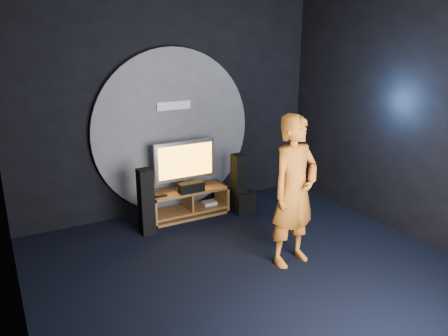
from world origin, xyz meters
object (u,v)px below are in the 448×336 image
at_px(subwoofer, 243,201).
at_px(player, 294,191).
at_px(tower_speaker_left, 146,202).
at_px(tv, 185,163).
at_px(media_console, 188,204).
at_px(tower_speaker_right, 239,184).

xyz_separation_m(subwoofer, player, (-0.30, -1.70, 0.77)).
distance_m(tower_speaker_left, player, 2.18).
relative_size(tower_speaker_left, subwoofer, 2.77).
bearing_deg(subwoofer, tv, 158.47).
bearing_deg(tower_speaker_left, tv, 24.85).
distance_m(tv, subwoofer, 1.14).
height_order(tv, tower_speaker_left, tv).
height_order(media_console, player, player).
height_order(tower_speaker_right, player, player).
relative_size(subwoofer, player, 0.19).
height_order(media_console, subwoofer, media_console).
relative_size(media_console, tower_speaker_right, 1.30).
height_order(tv, player, player).
height_order(tower_speaker_left, tower_speaker_right, same).
height_order(tower_speaker_right, subwoofer, tower_speaker_right).
relative_size(media_console, subwoofer, 3.60).
xyz_separation_m(tower_speaker_left, player, (1.33, -1.67, 0.46)).
bearing_deg(media_console, subwoofer, -17.65).
bearing_deg(subwoofer, media_console, 162.35).
bearing_deg(tv, tower_speaker_right, -22.48).
xyz_separation_m(tower_speaker_left, subwoofer, (1.63, 0.03, -0.31)).
bearing_deg(tower_speaker_right, tv, 157.52).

